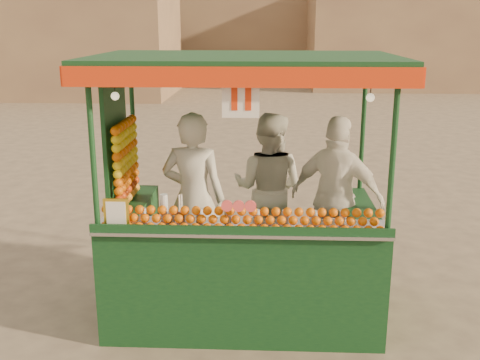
{
  "coord_description": "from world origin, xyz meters",
  "views": [
    {
      "loc": [
        0.29,
        -6.12,
        3.21
      ],
      "look_at": [
        0.02,
        -0.17,
        1.57
      ],
      "focal_mm": 42.69,
      "sensor_mm": 36.0,
      "label": 1
    }
  ],
  "objects_px": {
    "vendor_middle": "(268,188)",
    "vendor_right": "(337,198)",
    "juice_cart": "(236,237)",
    "vendor_left": "(194,198)"
  },
  "relations": [
    {
      "from": "vendor_left",
      "to": "vendor_middle",
      "type": "bearing_deg",
      "value": -137.22
    },
    {
      "from": "juice_cart",
      "to": "vendor_middle",
      "type": "relative_size",
      "value": 1.72
    },
    {
      "from": "juice_cart",
      "to": "vendor_middle",
      "type": "xyz_separation_m",
      "value": [
        0.35,
        0.82,
        0.33
      ]
    },
    {
      "from": "juice_cart",
      "to": "vendor_left",
      "type": "xyz_separation_m",
      "value": [
        -0.49,
        0.21,
        0.37
      ]
    },
    {
      "from": "vendor_left",
      "to": "vendor_right",
      "type": "bearing_deg",
      "value": -167.01
    },
    {
      "from": "juice_cart",
      "to": "vendor_right",
      "type": "bearing_deg",
      "value": 18.8
    },
    {
      "from": "juice_cart",
      "to": "vendor_right",
      "type": "relative_size",
      "value": 1.68
    },
    {
      "from": "vendor_middle",
      "to": "vendor_right",
      "type": "xyz_separation_m",
      "value": [
        0.78,
        -0.43,
        0.02
      ]
    },
    {
      "from": "juice_cart",
      "to": "vendor_middle",
      "type": "bearing_deg",
      "value": 66.9
    },
    {
      "from": "juice_cart",
      "to": "vendor_right",
      "type": "xyz_separation_m",
      "value": [
        1.13,
        0.38,
        0.34
      ]
    }
  ]
}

